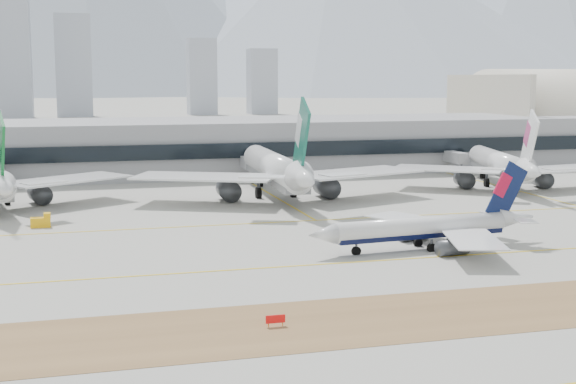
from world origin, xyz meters
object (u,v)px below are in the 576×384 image
object	(u,v)px
widebody_china_air	(502,165)
terminal	(175,147)
widebody_cathay	(277,171)
taxiing_airliner	(429,228)

from	to	relation	value
widebody_china_air	terminal	xyz separation A→B (m)	(-74.68, 52.19, 2.06)
widebody_cathay	widebody_china_air	distance (m)	58.77
taxiing_airliner	widebody_china_air	bearing A→B (deg)	-133.81
taxiing_airliner	widebody_cathay	xyz separation A→B (m)	(-10.05, 58.35, 3.01)
taxiing_airliner	widebody_china_air	world-z (taller)	widebody_china_air
widebody_china_air	widebody_cathay	bearing A→B (deg)	106.85
taxiing_airliner	terminal	xyz separation A→B (m)	(-26.06, 113.82, 4.19)
widebody_cathay	widebody_china_air	bearing A→B (deg)	-84.41
taxiing_airliner	widebody_cathay	size ratio (longest dim) A/B	0.61
terminal	widebody_cathay	bearing A→B (deg)	-73.90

